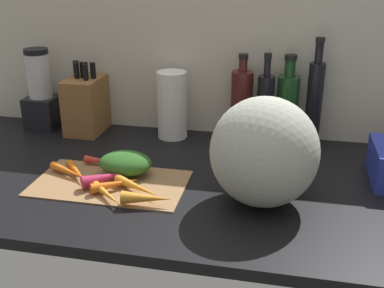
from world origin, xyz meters
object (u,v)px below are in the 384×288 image
Objects in this scene: carrot_1 at (103,161)px; bottle_0 at (241,105)px; paper_towel_roll at (172,105)px; knife_block at (86,104)px; winter_squash at (264,152)px; carrot_6 at (147,198)px; carrot_4 at (77,172)px; carrot_5 at (137,187)px; bottle_2 at (287,107)px; carrot_0 at (107,194)px; bottle_3 at (314,102)px; bottle_1 at (265,109)px; cutting_board at (110,183)px; carrot_2 at (68,171)px; blender_appliance at (41,94)px; carrot_7 at (115,184)px; carrot_3 at (110,177)px.

carrot_1 is 0.39× the size of bottle_0.
knife_block is at bearing -178.06° from paper_towel_roll.
carrot_6 is at bearing -163.33° from winter_squash.
carrot_5 is at bearing -16.27° from carrot_4.
carrot_4 is at bearing -145.22° from bottle_2.
carrot_4 is at bearing 141.01° from carrot_0.
bottle_3 is (8.51, -0.76, 2.75)cm from bottle_2.
carrot_4 is (-4.49, -8.56, 0.09)cm from carrot_1.
bottle_1 reaches higher than knife_block.
carrot_4 is 0.47× the size of winter_squash.
bottle_2 reaches higher than knife_block.
bottle_0 is at bearing 162.68° from bottle_1.
carrot_2 is at bearing 174.75° from cutting_board.
carrot_7 is at bearing -44.58° from blender_appliance.
bottle_3 is at bearing 43.60° from carrot_0.
carrot_0 is 1.05× the size of carrot_4.
carrot_0 is 60.73cm from bottle_1.
cutting_board is 1.50× the size of winter_squash.
blender_appliance is (-27.48, 37.83, 10.40)cm from carrot_2.
carrot_5 is (6.55, 5.04, 0.25)cm from carrot_0.
winter_squash reaches higher than carrot_3.
bottle_2 is at bearing 83.74° from winter_squash.
blender_appliance is 87.37cm from bottle_2.
carrot_4 is at bearing -149.32° from bottle_3.
carrot_1 is 16.67cm from carrot_7.
paper_towel_roll reaches higher than carrot_6.
carrot_2 is 0.87× the size of carrot_3.
carrot_4 reaches higher than cutting_board.
cutting_board is at bearing 127.78° from carrot_7.
paper_towel_roll reaches higher than carrot_7.
bottle_0 reaches higher than paper_towel_roll.
paper_towel_roll is 31.55cm from bottle_1.
cutting_board is 52.69cm from bottle_0.
carrot_1 is 0.75× the size of carrot_5.
bottle_0 reaches higher than carrot_4.
carrot_5 is at bearing -24.54° from cutting_board.
bottle_0 is at bearing 63.15° from carrot_5.
carrot_2 is 2.51cm from carrot_4.
bottle_0 is 0.96× the size of bottle_1.
carrot_0 is 0.55× the size of knife_block.
knife_block is at bearing -3.85° from blender_appliance.
carrot_2 is (-13.06, 1.20, 1.63)cm from cutting_board.
cutting_board is 3.21× the size of carrot_4.
carrot_1 is 0.75× the size of carrot_3.
winter_squash is 43.52cm from bottle_2.
paper_towel_roll reaches higher than carrot_2.
carrot_6 is 31.65cm from winter_squash.
winter_squash reaches higher than paper_towel_roll.
carrot_4 is at bearing 158.26° from carrot_7.
bottle_1 reaches higher than carrot_7.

